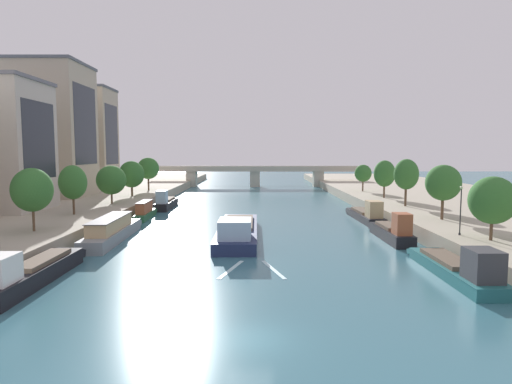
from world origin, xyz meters
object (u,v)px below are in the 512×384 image
Objects in this scene: barge_midriver at (240,230)px; tree_right_midway at (495,200)px; tree_left_distant at (134,174)px; tree_left_nearest at (75,182)px; lamppost_right_bank at (463,209)px; tree_right_past_mid at (445,183)px; tree_right_third at (387,174)px; moored_boat_left_midway at (147,211)px; tree_right_distant at (365,173)px; moored_boat_right_near at (368,214)px; tree_left_end_of_row at (113,180)px; tree_left_third at (35,190)px; tree_left_midway at (150,168)px; bridge_far at (257,173)px; lamppost_left_bank at (1,225)px; tree_right_second at (408,174)px; moored_boat_left_far at (168,202)px; moored_boat_right_gap_after at (460,268)px; moored_boat_right_upstream at (394,232)px; moored_boat_left_near at (34,272)px; moored_boat_left_second at (114,230)px.

tree_right_midway is (23.95, -10.19, 4.64)m from barge_midriver.
tree_right_midway is at bearing -42.00° from tree_left_distant.
tree_left_nearest is at bearing 163.25° from barge_midriver.
tree_left_distant is 1.34× the size of lamppost_right_bank.
tree_right_past_mid is 0.99× the size of tree_right_third.
tree_left_nearest reaches higher than moored_boat_left_midway.
tree_right_distant is 1.14× the size of lamppost_right_bank.
tree_left_end_of_row is at bearing 171.67° from moored_boat_right_near.
barge_midriver is 22.19m from tree_left_third.
tree_left_midway is at bearing 177.03° from tree_right_distant.
tree_left_third is 64.21m from tree_right_distant.
bridge_far is at bearing 107.37° from tree_right_past_mid.
lamppost_left_bank is (-42.98, -55.45, -1.43)m from tree_right_distant.
tree_right_second is 1.06× the size of tree_right_third.
bridge_far is at bearing 72.12° from moored_boat_left_far.
moored_boat_right_gap_after is 2.09× the size of tree_left_distant.
tree_right_past_mid is (38.66, -24.49, 5.28)m from moored_boat_left_far.
moored_boat_left_midway is at bearing 82.67° from lamppost_left_bank.
moored_boat_right_upstream is 39.02m from tree_left_third.
moored_boat_left_near is at bearing -100.09° from bridge_far.
bridge_far is (-22.57, 35.52, -1.82)m from tree_right_distant.
tree_right_past_mid reaches higher than tree_left_nearest.
tree_right_third is 1.59× the size of lamppost_left_bank.
moored_boat_left_near is 2.08× the size of tree_right_past_mid.
lamppost_left_bank reaches higher than moored_boat_left_near.
moored_boat_right_near is 46.48m from lamppost_left_bank.
tree_right_third is 0.11× the size of bridge_far.
moored_boat_right_near is 9.03m from tree_right_second.
moored_boat_left_far is at bearing -66.13° from tree_left_midway.
tree_right_second is at bearing -89.14° from tree_right_distant.
tree_right_second is at bearing 22.96° from moored_boat_left_second.
tree_left_midway is 66.03m from lamppost_right_bank.
tree_left_third is at bearing -144.50° from tree_right_third.
tree_left_midway reaches higher than moored_boat_right_near.
lamppost_right_bank is (43.06, -50.01, -2.02)m from tree_left_midway.
bridge_far is (1.82, 75.53, 2.83)m from barge_midriver.
moored_boat_left_near is at bearing -82.76° from tree_left_distant.
barge_midriver is 3.22× the size of tree_left_distant.
lamppost_right_bank is at bearing -96.27° from tree_right_second.
barge_midriver is at bearing -45.82° from moored_boat_left_midway.
lamppost_left_bank is (-4.67, -42.20, 3.13)m from moored_boat_left_far.
moored_boat_left_second is at bearing -45.89° from tree_left_nearest.
barge_midriver is at bearing 4.99° from moored_boat_left_second.
bridge_far reaches higher than moored_boat_left_far.
barge_midriver is 3.01× the size of tree_left_midway.
tree_left_end_of_row is 48.29m from tree_right_past_mid.
tree_right_midway is 88.54m from bridge_far.
moored_boat_right_upstream is 78.51m from bridge_far.
tree_left_distant reaches higher than moored_boat_left_near.
moored_boat_right_gap_after reaches higher than moored_boat_left_second.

